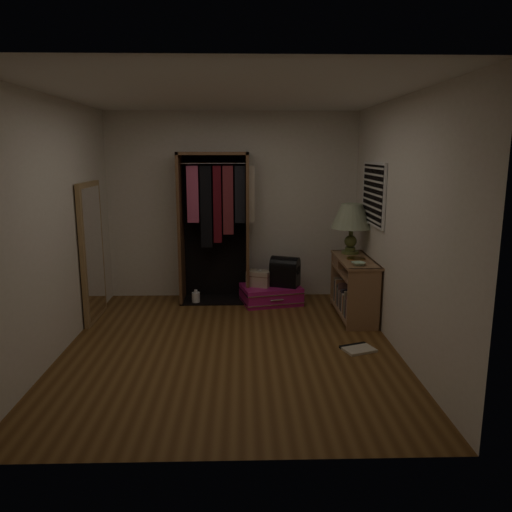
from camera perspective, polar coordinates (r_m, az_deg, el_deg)
name	(u,v)px	position (r m, az deg, el deg)	size (l,w,h in m)	color
ground	(230,347)	(5.43, -2.94, -10.40)	(4.00, 4.00, 0.00)	brown
room_walls	(236,207)	(5.10, -2.26, 5.61)	(3.52, 4.02, 2.60)	silver
console_bookshelf	(353,285)	(6.45, 11.03, -3.31)	(0.42, 1.12, 0.75)	#926746
open_wardrobe	(217,214)	(6.85, -4.45, 4.82)	(1.03, 0.50, 2.05)	brown
floor_mirror	(92,252)	(6.41, -18.21, 0.43)	(0.06, 0.80, 1.70)	#9F7B4D
pink_suitcase	(271,294)	(6.91, 1.71, -4.39)	(0.91, 0.74, 0.24)	#BC1671
train_case	(259,278)	(6.84, 0.34, -2.56)	(0.37, 0.31, 0.23)	tan
black_bag	(285,271)	(6.83, 3.33, -1.70)	(0.44, 0.37, 0.41)	black
table_lamp	(351,217)	(6.54, 10.86, 4.38)	(0.66, 0.66, 0.65)	#4F5B2C
brass_tray	(356,259)	(6.29, 11.36, -0.29)	(0.25, 0.25, 0.01)	#A98141
ceramic_bowl	(358,264)	(5.95, 11.62, -0.86)	(0.16, 0.16, 0.04)	#B5DAB8
white_jug	(196,298)	(6.94, -6.88, -4.75)	(0.13, 0.13, 0.19)	white
floor_book	(357,348)	(5.47, 11.50, -10.31)	(0.39, 0.35, 0.03)	beige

